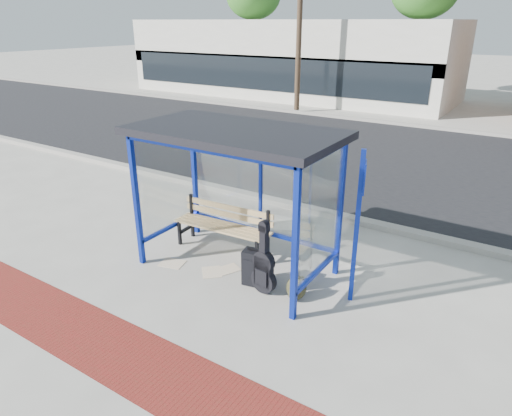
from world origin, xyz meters
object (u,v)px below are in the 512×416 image
Objects in this scene: guitar_bag at (264,268)px; suitcase at (255,268)px; bench at (224,224)px; backpack at (296,289)px.

guitar_bag is 0.28m from suitcase.
bench is 2.91× the size of suitcase.
bench is at bearing 150.72° from backpack.
bench reaches higher than suitcase.
bench is 2.08m from backpack.
suitcase is at bearing 171.74° from backpack.
backpack is at bearing -25.33° from bench.
suitcase is (-0.24, 0.11, -0.12)m from guitar_bag.
backpack is (0.52, 0.10, -0.24)m from guitar_bag.
suitcase is 1.74× the size of backpack.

